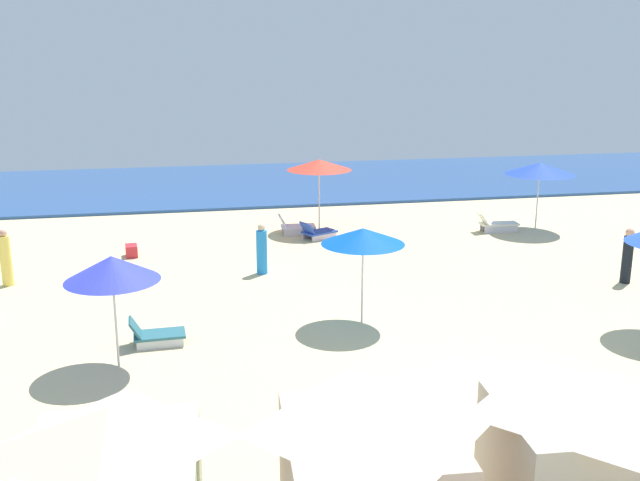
% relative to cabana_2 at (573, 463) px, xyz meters
% --- Properties ---
extents(ground_plane, '(60.00, 60.00, 0.00)m').
position_rel_cabana_2_xyz_m(ground_plane, '(0.83, 3.48, -1.23)').
color(ground_plane, beige).
extents(ocean, '(60.00, 11.51, 0.12)m').
position_rel_cabana_2_xyz_m(ocean, '(0.83, 27.72, -1.17)').
color(ocean, '#254C8C').
rests_on(ocean, ground_plane).
extents(cabana_2, '(2.27, 2.26, 2.39)m').
position_rel_cabana_2_xyz_m(cabana_2, '(0.00, 0.00, 0.00)').
color(cabana_2, beige).
rests_on(cabana_2, ground_plane).
extents(umbrella_0, '(2.47, 2.47, 2.46)m').
position_rel_cabana_2_xyz_m(umbrella_0, '(8.03, 16.46, 1.02)').
color(umbrella_0, silver).
rests_on(umbrella_0, ground_plane).
extents(lounge_chair_0_0, '(1.54, 0.65, 0.74)m').
position_rel_cabana_2_xyz_m(lounge_chair_0_0, '(6.48, 16.46, -0.95)').
color(lounge_chair_0_0, silver).
rests_on(lounge_chair_0_0, ground_plane).
extents(umbrella_4, '(1.98, 1.98, 2.36)m').
position_rel_cabana_2_xyz_m(umbrella_4, '(-0.59, 8.53, 0.93)').
color(umbrella_4, silver).
rests_on(umbrella_4, ground_plane).
extents(umbrella_5, '(1.93, 1.93, 2.41)m').
position_rel_cabana_2_xyz_m(umbrella_5, '(-6.19, 7.04, 0.92)').
color(umbrella_5, silver).
rests_on(umbrella_5, ground_plane).
extents(lounge_chair_5_0, '(1.24, 0.68, 0.64)m').
position_rel_cabana_2_xyz_m(lounge_chair_5_0, '(-5.46, 8.13, -0.99)').
color(lounge_chair_5_0, silver).
rests_on(lounge_chair_5_0, ground_plane).
extents(umbrella_6, '(2.33, 2.33, 2.59)m').
position_rel_cabana_2_xyz_m(umbrella_6, '(0.26, 18.00, 1.17)').
color(umbrella_6, silver).
rests_on(umbrella_6, ground_plane).
extents(lounge_chair_6_0, '(1.38, 1.10, 0.64)m').
position_rel_cabana_2_xyz_m(lounge_chair_6_0, '(-0.06, 16.75, -0.99)').
color(lounge_chair_6_0, silver).
rests_on(lounge_chair_6_0, ground_plane).
extents(lounge_chair_6_1, '(1.35, 0.76, 0.72)m').
position_rel_cabana_2_xyz_m(lounge_chair_6_1, '(-0.70, 17.52, -0.95)').
color(lounge_chair_6_1, silver).
rests_on(lounge_chair_6_1, ground_plane).
extents(beachgoer_0, '(0.32, 0.32, 1.61)m').
position_rel_cabana_2_xyz_m(beachgoer_0, '(-9.56, 13.32, -0.47)').
color(beachgoer_0, '#F9D85B').
rests_on(beachgoer_0, ground_plane).
extents(beachgoer_1, '(0.30, 0.30, 1.59)m').
position_rel_cabana_2_xyz_m(beachgoer_1, '(7.51, 10.12, -0.46)').
color(beachgoer_1, black).
rests_on(beachgoer_1, ground_plane).
extents(beachgoer_2, '(0.45, 0.45, 1.51)m').
position_rel_cabana_2_xyz_m(beachgoer_2, '(-2.45, 13.03, -0.52)').
color(beachgoer_2, '#2483DD').
rests_on(beachgoer_2, ground_plane).
extents(cooler_box_1, '(0.41, 0.58, 0.37)m').
position_rel_cabana_2_xyz_m(cooler_box_1, '(-6.31, 15.68, -1.04)').
color(cooler_box_1, red).
rests_on(cooler_box_1, ground_plane).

